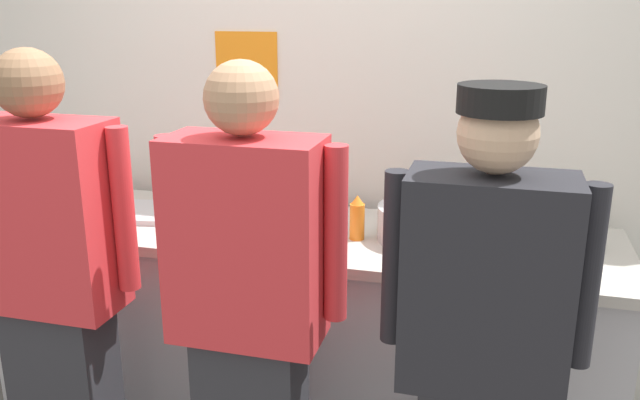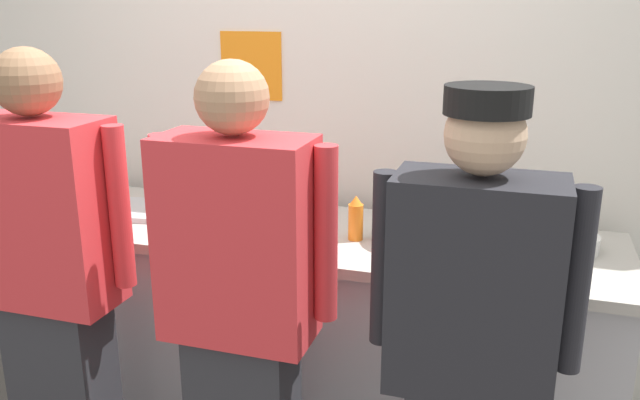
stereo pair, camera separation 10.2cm
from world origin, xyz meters
The scene contains 13 objects.
wall_back centered at (0.00, 0.85, 1.42)m, with size 4.04×0.11×2.84m.
prep_counter centered at (0.00, 0.37, 0.46)m, with size 2.58×0.70×0.91m.
chef_near_left centered at (-0.64, -0.30, 0.88)m, with size 0.61×0.24×1.66m.
chef_center centered at (0.06, -0.31, 0.87)m, with size 0.60×0.24×1.64m.
chef_far_right centered at (0.77, -0.33, 0.85)m, with size 0.58×0.24×1.60m.
plate_stack_front centered at (1.04, 0.45, 0.94)m, with size 0.23×0.23×0.06m.
plate_stack_rear centered at (-0.08, 0.48, 0.96)m, with size 0.19×0.19×0.10m.
mixing_bowl_steel centered at (0.52, 0.38, 0.98)m, with size 0.35×0.35×0.13m, color #B7BABF.
sheet_tray centered at (-0.69, 0.37, 0.92)m, with size 0.52×0.30×0.02m, color #B7BABF.
squeeze_bottle_primary centered at (0.27, 0.32, 1.00)m, with size 0.06×0.06×0.18m.
ramekin_yellow_sauce centered at (-1.06, 0.27, 0.94)m, with size 0.10×0.10×0.04m.
ramekin_orange_sauce centered at (-0.29, 0.21, 0.94)m, with size 0.11×0.11×0.04m.
deli_cup centered at (-1.01, 0.52, 0.96)m, with size 0.09×0.09×0.09m, color white.
Camera 1 is at (0.77, -2.05, 1.79)m, focal length 37.16 mm.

